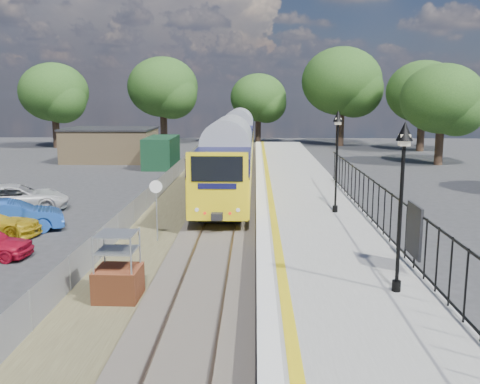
{
  "coord_description": "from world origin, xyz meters",
  "views": [
    {
      "loc": [
        1.64,
        -17.96,
        6.17
      ],
      "look_at": [
        0.98,
        4.94,
        2.0
      ],
      "focal_mm": 40.0,
      "sensor_mm": 36.0,
      "label": 1
    }
  ],
  "objects_px": {
    "train": "(235,143)",
    "car_white": "(16,198)",
    "victorian_lamp_south": "(403,168)",
    "car_blue": "(11,216)",
    "victorian_lamp_north": "(337,138)",
    "brick_plinth": "(118,268)",
    "speed_sign": "(156,201)"
  },
  "relations": [
    {
      "from": "train",
      "to": "speed_sign",
      "type": "relative_size",
      "value": 15.26
    },
    {
      "from": "train",
      "to": "car_blue",
      "type": "height_order",
      "value": "train"
    },
    {
      "from": "victorian_lamp_north",
      "to": "car_white",
      "type": "height_order",
      "value": "victorian_lamp_north"
    },
    {
      "from": "brick_plinth",
      "to": "car_white",
      "type": "bearing_deg",
      "value": 125.02
    },
    {
      "from": "brick_plinth",
      "to": "car_white",
      "type": "relative_size",
      "value": 0.4
    },
    {
      "from": "victorian_lamp_south",
      "to": "brick_plinth",
      "type": "height_order",
      "value": "victorian_lamp_south"
    },
    {
      "from": "speed_sign",
      "to": "car_blue",
      "type": "distance_m",
      "value": 7.14
    },
    {
      "from": "victorian_lamp_south",
      "to": "car_white",
      "type": "distance_m",
      "value": 21.82
    },
    {
      "from": "victorian_lamp_north",
      "to": "train",
      "type": "distance_m",
      "value": 20.04
    },
    {
      "from": "victorian_lamp_south",
      "to": "train",
      "type": "relative_size",
      "value": 0.11
    },
    {
      "from": "train",
      "to": "brick_plinth",
      "type": "relative_size",
      "value": 19.09
    },
    {
      "from": "speed_sign",
      "to": "victorian_lamp_north",
      "type": "bearing_deg",
      "value": 3.61
    },
    {
      "from": "train",
      "to": "car_white",
      "type": "bearing_deg",
      "value": -125.58
    },
    {
      "from": "victorian_lamp_north",
      "to": "brick_plinth",
      "type": "xyz_separation_m",
      "value": [
        -7.8,
        -8.61,
        -3.27
      ]
    },
    {
      "from": "victorian_lamp_south",
      "to": "train",
      "type": "bearing_deg",
      "value": 100.66
    },
    {
      "from": "speed_sign",
      "to": "car_white",
      "type": "xyz_separation_m",
      "value": [
        -8.62,
        5.81,
        -1.06
      ]
    },
    {
      "from": "victorian_lamp_south",
      "to": "victorian_lamp_north",
      "type": "height_order",
      "value": "same"
    },
    {
      "from": "victorian_lamp_north",
      "to": "train",
      "type": "bearing_deg",
      "value": 105.41
    },
    {
      "from": "train",
      "to": "speed_sign",
      "type": "height_order",
      "value": "train"
    },
    {
      "from": "train",
      "to": "brick_plinth",
      "type": "height_order",
      "value": "train"
    },
    {
      "from": "victorian_lamp_south",
      "to": "car_white",
      "type": "bearing_deg",
      "value": 140.52
    },
    {
      "from": "victorian_lamp_south",
      "to": "victorian_lamp_north",
      "type": "xyz_separation_m",
      "value": [
        -0.2,
        10.0,
        0.0
      ]
    },
    {
      "from": "victorian_lamp_north",
      "to": "speed_sign",
      "type": "height_order",
      "value": "victorian_lamp_north"
    },
    {
      "from": "brick_plinth",
      "to": "speed_sign",
      "type": "distance_m",
      "value": 6.54
    },
    {
      "from": "victorian_lamp_north",
      "to": "speed_sign",
      "type": "relative_size",
      "value": 1.72
    },
    {
      "from": "speed_sign",
      "to": "car_white",
      "type": "distance_m",
      "value": 10.45
    },
    {
      "from": "speed_sign",
      "to": "car_blue",
      "type": "relative_size",
      "value": 0.59
    },
    {
      "from": "speed_sign",
      "to": "victorian_lamp_south",
      "type": "bearing_deg",
      "value": -56.16
    },
    {
      "from": "speed_sign",
      "to": "train",
      "type": "bearing_deg",
      "value": 71.73
    },
    {
      "from": "victorian_lamp_south",
      "to": "car_blue",
      "type": "relative_size",
      "value": 1.02
    },
    {
      "from": "victorian_lamp_north",
      "to": "car_white",
      "type": "xyz_separation_m",
      "value": [
        -16.42,
        3.69,
        -3.55
      ]
    },
    {
      "from": "brick_plinth",
      "to": "speed_sign",
      "type": "xyz_separation_m",
      "value": [
        -0.0,
        6.49,
        0.78
      ]
    }
  ]
}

